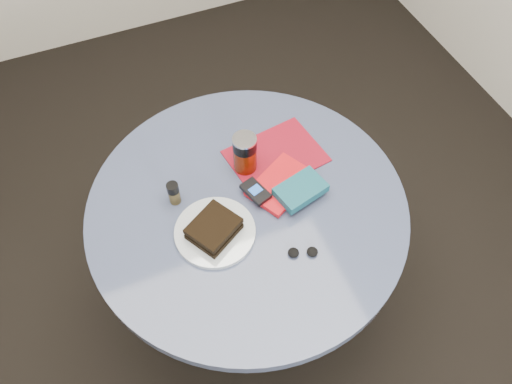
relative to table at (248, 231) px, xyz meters
name	(u,v)px	position (x,y,z in m)	size (l,w,h in m)	color
ground	(250,298)	(0.00, 0.00, -0.59)	(4.00, 4.00, 0.00)	black
table	(248,231)	(0.00, 0.00, 0.00)	(1.00, 1.00, 0.75)	black
plate	(215,232)	(-0.13, -0.06, 0.17)	(0.24, 0.24, 0.02)	silver
sandwich	(214,229)	(-0.13, -0.07, 0.20)	(0.18, 0.17, 0.05)	black
soda_can	(245,154)	(0.05, 0.14, 0.24)	(0.08, 0.08, 0.14)	#661905
pepper_grinder	(174,193)	(-0.20, 0.10, 0.21)	(0.04, 0.04, 0.08)	#493E1F
magazine	(276,156)	(0.16, 0.14, 0.17)	(0.30, 0.22, 0.01)	maroon
red_book	(281,184)	(0.12, 0.02, 0.18)	(0.21, 0.14, 0.02)	red
novel	(301,190)	(0.16, -0.04, 0.20)	(0.15, 0.10, 0.03)	#134D5C
mp3_player	(256,191)	(0.03, 0.02, 0.19)	(0.08, 0.11, 0.02)	black
headphones	(303,252)	(0.08, -0.22, 0.17)	(0.09, 0.06, 0.02)	black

